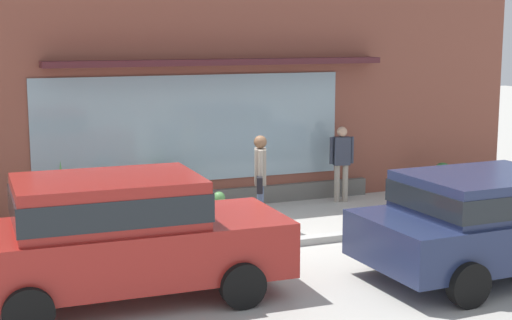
{
  "coord_description": "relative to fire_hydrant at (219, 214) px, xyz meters",
  "views": [
    {
      "loc": [
        -5.03,
        -11.34,
        3.5
      ],
      "look_at": [
        0.07,
        1.2,
        1.24
      ],
      "focal_mm": 53.34,
      "sensor_mm": 36.0,
      "label": 1
    }
  ],
  "objects": [
    {
      "name": "potted_plant_near_hydrant",
      "position": [
        -2.44,
        1.73,
        0.2
      ],
      "size": [
        0.25,
        0.25,
        1.22
      ],
      "color": "#33473D",
      "rests_on": "ground_plane"
    },
    {
      "name": "fire_hydrant",
      "position": [
        0.0,
        0.0,
        0.0
      ],
      "size": [
        0.38,
        0.34,
        0.79
      ],
      "color": "#4C8C47",
      "rests_on": "ground_plane"
    },
    {
      "name": "pedestrian_with_handbag",
      "position": [
        0.78,
        0.01,
        0.63
      ],
      "size": [
        0.37,
        0.64,
        1.73
      ],
      "rotation": [
        0.0,
        0.0,
        4.35
      ],
      "color": "#475675",
      "rests_on": "ground_plane"
    },
    {
      "name": "storefront",
      "position": [
        0.76,
        2.34,
        2.18
      ],
      "size": [
        14.0,
        0.81,
        5.23
      ],
      "color": "brown",
      "rests_on": "ground_plane"
    },
    {
      "name": "pedestrian_passerby",
      "position": [
        3.29,
        1.63,
        0.55
      ],
      "size": [
        0.51,
        0.27,
        1.59
      ],
      "rotation": [
        0.0,
        0.0,
        6.05
      ],
      "color": "#9E9384",
      "rests_on": "ground_plane"
    },
    {
      "name": "curb_strip",
      "position": [
        0.77,
        -1.05,
        -0.32
      ],
      "size": [
        14.0,
        0.24,
        0.12
      ],
      "primitive_type": "cube",
      "color": "#B2B2AD",
      "rests_on": "ground_plane"
    },
    {
      "name": "potted_plant_window_left",
      "position": [
        -0.49,
        1.67,
        0.1
      ],
      "size": [
        0.61,
        0.61,
        0.91
      ],
      "color": "#B7B2A3",
      "rests_on": "ground_plane"
    },
    {
      "name": "parked_car_red",
      "position": [
        -2.29,
        -2.55,
        0.54
      ],
      "size": [
        4.31,
        2.03,
        1.66
      ],
      "rotation": [
        0.0,
        0.0,
        -0.02
      ],
      "color": "maroon",
      "rests_on": "ground_plane"
    },
    {
      "name": "parked_car_navy",
      "position": [
        2.94,
        -3.54,
        0.47
      ],
      "size": [
        4.07,
        2.21,
        1.51
      ],
      "rotation": [
        0.0,
        0.0,
        0.03
      ],
      "color": "navy",
      "rests_on": "ground_plane"
    },
    {
      "name": "ground_plane",
      "position": [
        0.77,
        -0.85,
        -0.38
      ],
      "size": [
        60.0,
        60.0,
        0.0
      ],
      "primitive_type": "plane",
      "color": "#B2AFA8"
    },
    {
      "name": "potted_plant_low_front",
      "position": [
        5.65,
        1.37,
        0.03
      ],
      "size": [
        0.39,
        0.39,
        0.72
      ],
      "color": "#9E6042",
      "rests_on": "ground_plane"
    }
  ]
}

